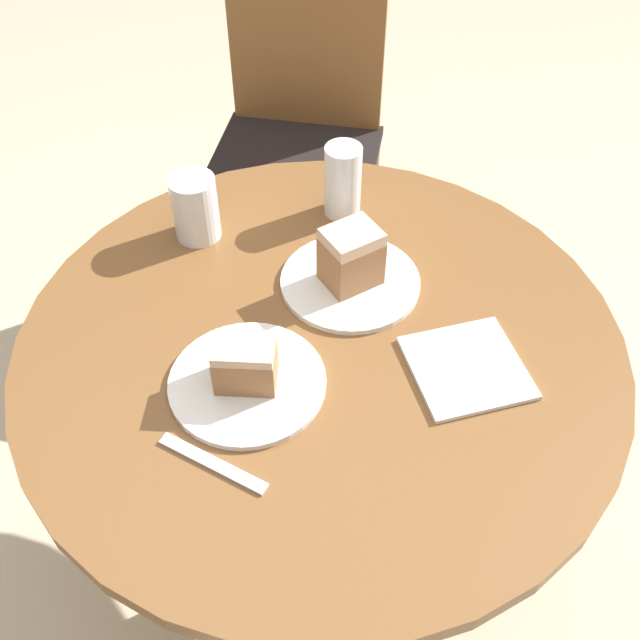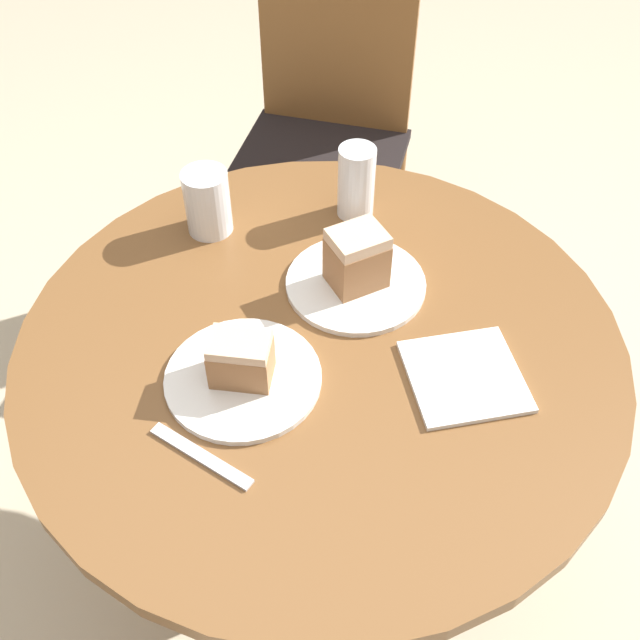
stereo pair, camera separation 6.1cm
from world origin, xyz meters
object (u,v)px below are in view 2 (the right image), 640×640
at_px(chair, 322,143).
at_px(plate_near, 243,378).
at_px(plate_far, 356,284).
at_px(cake_slice_far, 357,258).
at_px(glass_water, 208,206).
at_px(cake_slice_near, 241,359).
at_px(glass_lemonade, 356,186).

relative_size(chair, plate_near, 4.14).
xyz_separation_m(plate_far, cake_slice_far, (-0.00, 0.00, 0.06)).
distance_m(plate_near, plate_far, 0.26).
relative_size(chair, cake_slice_far, 8.56).
distance_m(cake_slice_far, glass_water, 0.29).
distance_m(cake_slice_near, cake_slice_far, 0.26).
bearing_deg(glass_lemonade, chair, 100.38).
height_order(cake_slice_near, glass_water, glass_water).
bearing_deg(plate_far, chair, 98.43).
bearing_deg(glass_water, cake_slice_far, -25.77).
bearing_deg(glass_lemonade, cake_slice_far, -87.15).
distance_m(cake_slice_far, glass_lemonade, 0.19).
height_order(plate_near, glass_lemonade, glass_lemonade).
bearing_deg(plate_far, cake_slice_near, -126.38).
bearing_deg(chair, glass_lemonade, -69.41).
relative_size(chair, glass_lemonade, 7.06).
relative_size(plate_far, cake_slice_near, 2.55).
xyz_separation_m(chair, cake_slice_near, (-0.05, -0.94, 0.26)).
distance_m(glass_lemonade, glass_water, 0.26).
bearing_deg(glass_lemonade, plate_near, -109.89).
xyz_separation_m(chair, plate_far, (0.11, -0.73, 0.22)).
xyz_separation_m(glass_lemonade, glass_water, (-0.25, -0.06, -0.01)).
height_order(plate_near, plate_far, same).
bearing_deg(glass_water, chair, 75.63).
bearing_deg(cake_slice_near, plate_near, -135.00).
xyz_separation_m(plate_near, glass_water, (-0.11, 0.34, 0.05)).
bearing_deg(cake_slice_far, plate_far, 0.00).
relative_size(cake_slice_near, glass_water, 0.77).
distance_m(chair, plate_near, 0.96).
bearing_deg(plate_near, plate_far, 53.62).
bearing_deg(chair, plate_near, -82.64).
bearing_deg(glass_lemonade, cake_slice_near, -109.89).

